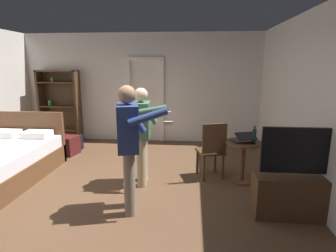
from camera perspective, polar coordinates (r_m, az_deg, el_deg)
The scene contains 15 objects.
ground_plane at distance 4.39m, azimuth -12.95°, elevation -13.61°, with size 6.78×6.78×0.00m, color brown.
wall_back at distance 7.02m, azimuth -5.56°, elevation 7.93°, with size 6.18×0.12×2.71m, color silver.
wall_right at distance 4.16m, azimuth 29.76°, elevation 3.21°, with size 0.12×6.40×2.71m, color silver.
doorway_frame at distance 6.94m, azimuth -4.70°, elevation 6.77°, with size 0.93×0.08×2.13m.
bed at distance 5.52m, azimuth -31.85°, elevation -6.37°, with size 1.45×2.07×1.02m.
bookshelf at distance 7.53m, azimuth -21.73°, elevation 4.56°, with size 1.03×0.32×1.81m.
tv_flatscreen at distance 3.94m, azimuth 25.64°, elevation -12.15°, with size 1.10×0.40×1.18m.
side_table at distance 4.68m, azimuth 15.48°, elevation -5.92°, with size 0.60×0.60×0.70m.
laptop at distance 4.55m, azimuth 15.56°, elevation -2.69°, with size 0.40×0.41×0.17m.
bottle_on_table at distance 4.53m, azimuth 17.65°, elevation -2.00°, with size 0.06×0.06×0.29m.
wooden_chair at distance 4.67m, azimuth 9.21°, elevation -4.65°, with size 0.53×0.53×0.99m.
person_blue_shirt at distance 3.52m, azimuth -8.19°, elevation -3.12°, with size 0.77×0.60×1.68m.
person_striped_shirt at distance 4.36m, azimuth -5.40°, elevation -0.86°, with size 0.62×0.57×1.58m.
suitcase_dark at distance 6.42m, azimuth -20.94°, elevation -3.76°, with size 0.57×0.39×0.41m, color #4C1919.
suitcase_small at distance 6.70m, azimuth -20.24°, elevation -3.37°, with size 0.60×0.32×0.33m, color black.
Camera 1 is at (1.30, -3.74, 1.91)m, focal length 29.00 mm.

